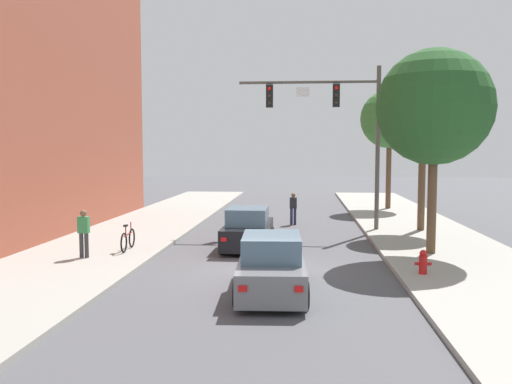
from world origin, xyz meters
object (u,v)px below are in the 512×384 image
at_px(bicycle_leaning, 128,239).
at_px(traffic_signal_mast, 338,117).
at_px(car_lead_black, 248,230).
at_px(pedestrian_sidewalk_left_walker, 84,231).
at_px(car_following_grey, 271,267).
at_px(street_tree_second, 424,103).
at_px(street_tree_third, 390,119).
at_px(fire_hydrant, 423,262).
at_px(pedestrian_crossing_road, 293,207).
at_px(street_tree_nearest, 434,108).

bearing_deg(bicycle_leaning, traffic_signal_mast, 37.31).
height_order(traffic_signal_mast, bicycle_leaning, traffic_signal_mast).
xyz_separation_m(car_lead_black, pedestrian_sidewalk_left_walker, (-5.32, -3.07, 0.34)).
height_order(car_following_grey, bicycle_leaning, car_following_grey).
height_order(street_tree_second, street_tree_third, street_tree_third).
distance_m(traffic_signal_mast, fire_hydrant, 10.42).
bearing_deg(car_lead_black, bicycle_leaning, -159.87).
bearing_deg(pedestrian_sidewalk_left_walker, car_lead_black, 29.96).
bearing_deg(bicycle_leaning, street_tree_second, 26.79).
relative_size(bicycle_leaning, fire_hydrant, 2.46).
bearing_deg(street_tree_third, pedestrian_crossing_road, -130.04).
distance_m(traffic_signal_mast, pedestrian_crossing_road, 5.32).
height_order(bicycle_leaning, street_tree_third, street_tree_third).
bearing_deg(pedestrian_crossing_road, car_following_grey, -91.47).
xyz_separation_m(street_tree_second, street_tree_third, (-0.04, 9.20, -0.20)).
bearing_deg(fire_hydrant, street_tree_third, 84.30).
distance_m(street_tree_nearest, street_tree_third, 14.81).
height_order(pedestrian_crossing_road, fire_hydrant, pedestrian_crossing_road).
relative_size(pedestrian_sidewalk_left_walker, street_tree_second, 0.22).
bearing_deg(street_tree_second, street_tree_nearest, -98.67).
bearing_deg(street_tree_nearest, traffic_signal_mast, 117.50).
relative_size(pedestrian_crossing_road, street_tree_nearest, 0.23).
height_order(street_tree_nearest, street_tree_third, street_tree_third).
xyz_separation_m(car_lead_black, car_following_grey, (1.30, -6.52, 0.00)).
height_order(car_following_grey, street_tree_third, street_tree_third).
bearing_deg(traffic_signal_mast, car_following_grey, -102.33).
bearing_deg(bicycle_leaning, pedestrian_crossing_road, 54.17).
distance_m(pedestrian_sidewalk_left_walker, pedestrian_crossing_road, 11.93).
distance_m(pedestrian_sidewalk_left_walker, bicycle_leaning, 1.89).
relative_size(car_lead_black, car_following_grey, 0.98).
xyz_separation_m(car_following_grey, street_tree_third, (6.19, 20.11, 5.01)).
relative_size(bicycle_leaning, street_tree_nearest, 0.25).
xyz_separation_m(car_following_grey, pedestrian_crossing_road, (0.34, 13.15, 0.19)).
relative_size(car_lead_black, bicycle_leaning, 2.40).
distance_m(traffic_signal_mast, street_tree_third, 9.84).
xyz_separation_m(traffic_signal_mast, car_lead_black, (-3.71, -4.52, -4.62)).
xyz_separation_m(traffic_signal_mast, street_tree_second, (3.82, -0.13, 0.59)).
xyz_separation_m(pedestrian_crossing_road, bicycle_leaning, (-5.92, -8.20, -0.37)).
bearing_deg(street_tree_nearest, fire_hydrant, -106.77).
bearing_deg(car_following_grey, bicycle_leaning, 138.44).
xyz_separation_m(bicycle_leaning, fire_hydrant, (9.97, -2.92, -0.03)).
xyz_separation_m(pedestrian_crossing_road, street_tree_nearest, (5.05, -7.81, 4.39)).
xyz_separation_m(car_lead_black, pedestrian_crossing_road, (1.64, 6.63, 0.19)).
xyz_separation_m(pedestrian_crossing_road, fire_hydrant, (4.05, -11.12, -0.41)).
bearing_deg(fire_hydrant, traffic_signal_mast, 102.35).
bearing_deg(street_tree_nearest, pedestrian_sidewalk_left_walker, -171.08).
height_order(traffic_signal_mast, fire_hydrant, traffic_signal_mast).
bearing_deg(pedestrian_crossing_road, pedestrian_sidewalk_left_walker, -125.65).
bearing_deg(street_tree_nearest, bicycle_leaning, -177.98).
xyz_separation_m(car_lead_black, bicycle_leaning, (-4.28, -1.57, -0.18)).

